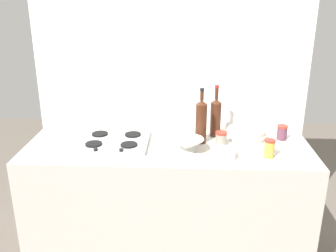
% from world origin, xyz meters
% --- Properties ---
extents(counter_block, '(1.80, 0.70, 0.90)m').
position_xyz_m(counter_block, '(0.00, 0.00, 0.45)').
color(counter_block, beige).
rests_on(counter_block, ground).
extents(backsplash_panel, '(1.90, 0.06, 2.52)m').
position_xyz_m(backsplash_panel, '(0.00, 0.38, 1.26)').
color(backsplash_panel, white).
rests_on(backsplash_panel, ground).
extents(stovetop_hob, '(0.44, 0.38, 0.04)m').
position_xyz_m(stovetop_hob, '(-0.35, -0.01, 0.91)').
color(stovetop_hob, '#B2B2B7').
rests_on(stovetop_hob, counter_block).
extents(plate_stack, '(0.26, 0.26, 0.06)m').
position_xyz_m(plate_stack, '(0.52, 0.14, 0.93)').
color(plate_stack, silver).
rests_on(plate_stack, counter_block).
extents(wine_bottle_leftmost, '(0.07, 0.07, 0.35)m').
position_xyz_m(wine_bottle_leftmost, '(0.31, 0.16, 1.03)').
color(wine_bottle_leftmost, '#472314').
rests_on(wine_bottle_leftmost, counter_block).
extents(wine_bottle_mid_left, '(0.07, 0.07, 0.36)m').
position_xyz_m(wine_bottle_mid_left, '(0.21, 0.04, 1.05)').
color(wine_bottle_mid_left, '#472314').
rests_on(wine_bottle_mid_left, counter_block).
extents(mixing_bowl, '(0.19, 0.19, 0.08)m').
position_xyz_m(mixing_bowl, '(0.13, -0.11, 0.94)').
color(mixing_bowl, white).
rests_on(mixing_bowl, counter_block).
extents(butter_dish, '(0.14, 0.08, 0.06)m').
position_xyz_m(butter_dish, '(0.33, -0.19, 0.93)').
color(butter_dish, silver).
rests_on(butter_dish, counter_block).
extents(condiment_jar_front, '(0.06, 0.06, 0.11)m').
position_xyz_m(condiment_jar_front, '(0.60, -0.17, 0.96)').
color(condiment_jar_front, gold).
rests_on(condiment_jar_front, counter_block).
extents(condiment_jar_rear, '(0.07, 0.07, 0.09)m').
position_xyz_m(condiment_jar_rear, '(0.34, -0.00, 0.94)').
color(condiment_jar_rear, '#9E998C').
rests_on(condiment_jar_rear, counter_block).
extents(condiment_jar_spare, '(0.07, 0.07, 0.10)m').
position_xyz_m(condiment_jar_spare, '(0.74, 0.11, 0.95)').
color(condiment_jar_spare, '#66384C').
rests_on(condiment_jar_spare, counter_block).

